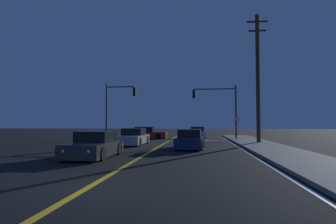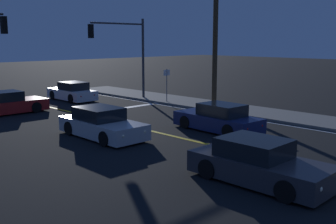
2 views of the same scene
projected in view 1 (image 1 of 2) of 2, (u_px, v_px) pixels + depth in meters
The scene contains 14 objects.
ground_plane at pixel (89, 187), 7.54m from camera, with size 160.00×160.00×0.00m, color black.
sidewalk_right at pixel (273, 150), 17.48m from camera, with size 3.20×39.18×0.15m, color slate.
lane_line_center at pixel (154, 149), 18.35m from camera, with size 0.20×37.01×0.01m, color gold.
lane_line_edge_right at pixel (244, 150), 17.68m from camera, with size 0.16×37.01×0.01m, color white.
stop_bar at pixel (200, 141), 27.32m from camera, with size 6.11×0.50×0.01m, color white.
car_distant_tail_red at pixel (147, 133), 31.37m from camera, with size 4.53×2.00×1.34m.
car_parked_curb_navy at pixel (190, 140), 19.05m from camera, with size 2.00×4.55×1.34m.
car_mid_block_silver at pixel (133, 137), 22.47m from camera, with size 1.99×4.57×1.34m.
car_far_approaching_charcoal at pixel (95, 146), 14.23m from camera, with size 2.03×4.45×1.34m.
car_lead_oncoming_white at pixel (198, 133), 32.83m from camera, with size 1.89×4.31×1.34m.
traffic_signal_near_right at pixel (220, 103), 29.52m from camera, with size 4.71×0.28×5.86m.
traffic_signal_far_left at pixel (117, 102), 29.38m from camera, with size 3.30×0.28×6.05m.
utility_pole_right at pixel (258, 77), 23.45m from camera, with size 1.74×0.33×11.12m.
street_sign_corner at pixel (237, 125), 26.48m from camera, with size 0.56×0.06×2.39m.
Camera 1 is at (3.02, -7.33, 1.75)m, focal length 29.33 mm.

